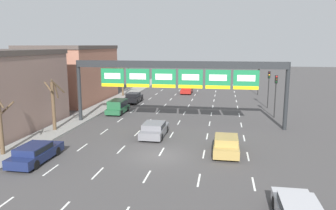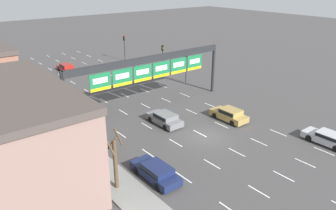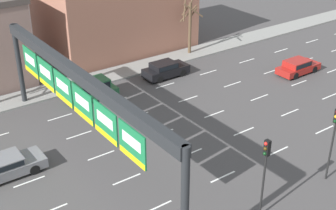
{
  "view_description": "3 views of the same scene",
  "coord_description": "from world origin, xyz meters",
  "px_view_note": "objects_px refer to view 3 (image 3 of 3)",
  "views": [
    {
      "loc": [
        4.62,
        -23.13,
        8.25
      ],
      "look_at": [
        -0.37,
        6.14,
        2.79
      ],
      "focal_mm": 35.0,
      "sensor_mm": 36.0,
      "label": 1
    },
    {
      "loc": [
        -21.71,
        -21.06,
        15.43
      ],
      "look_at": [
        -1.54,
        4.44,
        2.53
      ],
      "focal_mm": 35.0,
      "sensor_mm": 36.0,
      "label": 2
    },
    {
      "loc": [
        23.97,
        -0.79,
        17.31
      ],
      "look_at": [
        2.17,
        14.96,
        3.52
      ],
      "focal_mm": 50.0,
      "sensor_mm": 36.0,
      "label": 3
    }
  ],
  "objects_px": {
    "car_red": "(298,66)",
    "tree_bare_closest": "(190,23)",
    "suv_green": "(91,89)",
    "traffic_light_far_end": "(265,164)",
    "car_grey": "(6,166)",
    "sign_gantry": "(76,85)",
    "car_black": "(165,69)",
    "traffic_light_near_gantry": "(334,130)"
  },
  "relations": [
    {
      "from": "car_grey",
      "to": "suv_green",
      "type": "distance_m",
      "value": 11.42
    },
    {
      "from": "car_grey",
      "to": "traffic_light_far_end",
      "type": "distance_m",
      "value": 15.88
    },
    {
      "from": "sign_gantry",
      "to": "suv_green",
      "type": "relative_size",
      "value": 5.12
    },
    {
      "from": "suv_green",
      "to": "traffic_light_far_end",
      "type": "height_order",
      "value": "traffic_light_far_end"
    },
    {
      "from": "car_black",
      "to": "car_grey",
      "type": "distance_m",
      "value": 18.25
    },
    {
      "from": "car_red",
      "to": "tree_bare_closest",
      "type": "bearing_deg",
      "value": -153.23
    },
    {
      "from": "car_red",
      "to": "suv_green",
      "type": "distance_m",
      "value": 19.19
    },
    {
      "from": "sign_gantry",
      "to": "suv_green",
      "type": "distance_m",
      "value": 10.44
    },
    {
      "from": "sign_gantry",
      "to": "suv_green",
      "type": "xyz_separation_m",
      "value": [
        -8.03,
        4.8,
        -4.64
      ]
    },
    {
      "from": "car_red",
      "to": "tree_bare_closest",
      "type": "distance_m",
      "value": 11.42
    },
    {
      "from": "traffic_light_near_gantry",
      "to": "traffic_light_far_end",
      "type": "xyz_separation_m",
      "value": [
        0.03,
        -5.83,
        0.01
      ]
    },
    {
      "from": "suv_green",
      "to": "tree_bare_closest",
      "type": "bearing_deg",
      "value": 104.92
    },
    {
      "from": "traffic_light_far_end",
      "to": "car_grey",
      "type": "bearing_deg",
      "value": -139.93
    },
    {
      "from": "car_black",
      "to": "traffic_light_near_gantry",
      "type": "xyz_separation_m",
      "value": [
        18.63,
        -1.08,
        2.7
      ]
    },
    {
      "from": "suv_green",
      "to": "tree_bare_closest",
      "type": "relative_size",
      "value": 0.77
    },
    {
      "from": "car_grey",
      "to": "traffic_light_far_end",
      "type": "height_order",
      "value": "traffic_light_far_end"
    },
    {
      "from": "car_black",
      "to": "tree_bare_closest",
      "type": "xyz_separation_m",
      "value": [
        -3.35,
        5.42,
        2.5
      ]
    },
    {
      "from": "car_black",
      "to": "traffic_light_far_end",
      "type": "bearing_deg",
      "value": -20.34
    },
    {
      "from": "sign_gantry",
      "to": "car_red",
      "type": "xyz_separation_m",
      "value": [
        -1.57,
        22.86,
        -4.85
      ]
    },
    {
      "from": "car_grey",
      "to": "tree_bare_closest",
      "type": "bearing_deg",
      "value": 114.15
    },
    {
      "from": "car_black",
      "to": "traffic_light_far_end",
      "type": "distance_m",
      "value": 20.08
    },
    {
      "from": "sign_gantry",
      "to": "car_grey",
      "type": "xyz_separation_m",
      "value": [
        -1.47,
        -4.55,
        -4.85
      ]
    },
    {
      "from": "car_red",
      "to": "car_black",
      "type": "xyz_separation_m",
      "value": [
        -6.59,
        -10.43,
        0.04
      ]
    },
    {
      "from": "traffic_light_far_end",
      "to": "tree_bare_closest",
      "type": "bearing_deg",
      "value": 150.73
    },
    {
      "from": "sign_gantry",
      "to": "traffic_light_far_end",
      "type": "distance_m",
      "value": 12.04
    },
    {
      "from": "car_black",
      "to": "suv_green",
      "type": "distance_m",
      "value": 7.63
    },
    {
      "from": "traffic_light_far_end",
      "to": "tree_bare_closest",
      "type": "xyz_separation_m",
      "value": [
        -22.01,
        12.33,
        -0.2
      ]
    },
    {
      "from": "sign_gantry",
      "to": "traffic_light_near_gantry",
      "type": "height_order",
      "value": "sign_gantry"
    },
    {
      "from": "car_black",
      "to": "car_grey",
      "type": "height_order",
      "value": "car_black"
    },
    {
      "from": "car_grey",
      "to": "tree_bare_closest",
      "type": "relative_size",
      "value": 0.83
    },
    {
      "from": "suv_green",
      "to": "traffic_light_far_end",
      "type": "bearing_deg",
      "value": 2.21
    },
    {
      "from": "car_black",
      "to": "suv_green",
      "type": "xyz_separation_m",
      "value": [
        0.13,
        -7.63,
        0.16
      ]
    },
    {
      "from": "car_grey",
      "to": "suv_green",
      "type": "bearing_deg",
      "value": 125.08
    },
    {
      "from": "car_red",
      "to": "traffic_light_near_gantry",
      "type": "height_order",
      "value": "traffic_light_near_gantry"
    },
    {
      "from": "suv_green",
      "to": "car_grey",
      "type": "bearing_deg",
      "value": -54.92
    },
    {
      "from": "sign_gantry",
      "to": "car_grey",
      "type": "relative_size",
      "value": 4.77
    },
    {
      "from": "sign_gantry",
      "to": "tree_bare_closest",
      "type": "height_order",
      "value": "sign_gantry"
    },
    {
      "from": "suv_green",
      "to": "traffic_light_near_gantry",
      "type": "distance_m",
      "value": 19.79
    },
    {
      "from": "sign_gantry",
      "to": "traffic_light_far_end",
      "type": "bearing_deg",
      "value": 27.71
    },
    {
      "from": "sign_gantry",
      "to": "car_grey",
      "type": "bearing_deg",
      "value": -107.87
    },
    {
      "from": "car_red",
      "to": "car_black",
      "type": "distance_m",
      "value": 12.34
    },
    {
      "from": "tree_bare_closest",
      "to": "car_black",
      "type": "bearing_deg",
      "value": -58.28
    }
  ]
}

